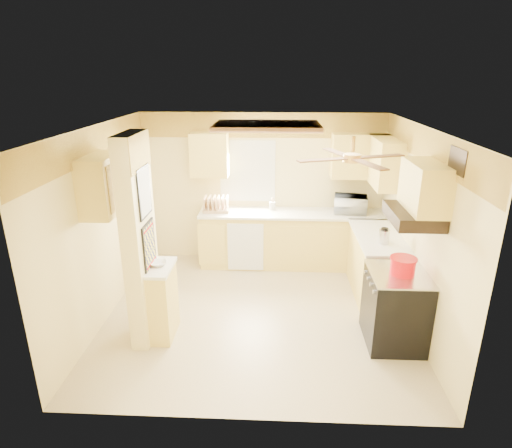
# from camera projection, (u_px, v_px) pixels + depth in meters

# --- Properties ---
(floor) EXTENTS (4.00, 4.00, 0.00)m
(floor) POSITION_uv_depth(u_px,v_px,m) (257.00, 313.00, 5.84)
(floor) COLOR beige
(floor) RESTS_ON ground
(ceiling) EXTENTS (4.00, 4.00, 0.00)m
(ceiling) POSITION_uv_depth(u_px,v_px,m) (258.00, 127.00, 5.00)
(ceiling) COLOR white
(ceiling) RESTS_ON wall_back
(wall_back) EXTENTS (4.00, 0.00, 4.00)m
(wall_back) POSITION_uv_depth(u_px,v_px,m) (262.00, 189.00, 7.21)
(wall_back) COLOR #F6E096
(wall_back) RESTS_ON floor
(wall_front) EXTENTS (4.00, 0.00, 4.00)m
(wall_front) POSITION_uv_depth(u_px,v_px,m) (247.00, 304.00, 3.63)
(wall_front) COLOR #F6E096
(wall_front) RESTS_ON floor
(wall_left) EXTENTS (0.00, 3.80, 3.80)m
(wall_left) POSITION_uv_depth(u_px,v_px,m) (103.00, 225.00, 5.51)
(wall_left) COLOR #F6E096
(wall_left) RESTS_ON floor
(wall_right) EXTENTS (0.00, 3.80, 3.80)m
(wall_right) POSITION_uv_depth(u_px,v_px,m) (417.00, 230.00, 5.33)
(wall_right) COLOR #F6E096
(wall_right) RESTS_ON floor
(wallpaper_border) EXTENTS (4.00, 0.02, 0.40)m
(wallpaper_border) POSITION_uv_depth(u_px,v_px,m) (263.00, 125.00, 6.83)
(wallpaper_border) COLOR #FFDF4B
(wallpaper_border) RESTS_ON wall_back
(partition_column) EXTENTS (0.20, 0.70, 2.50)m
(partition_column) POSITION_uv_depth(u_px,v_px,m) (139.00, 242.00, 4.96)
(partition_column) COLOR #F6E096
(partition_column) RESTS_ON floor
(partition_ledge) EXTENTS (0.25, 0.55, 0.90)m
(partition_ledge) POSITION_uv_depth(u_px,v_px,m) (163.00, 303.00, 5.22)
(partition_ledge) COLOR #FFDE69
(partition_ledge) RESTS_ON floor
(ledge_top) EXTENTS (0.28, 0.58, 0.04)m
(ledge_top) POSITION_uv_depth(u_px,v_px,m) (160.00, 268.00, 5.07)
(ledge_top) COLOR white
(ledge_top) RESTS_ON partition_ledge
(lower_cabinets_back) EXTENTS (3.00, 0.60, 0.90)m
(lower_cabinets_back) POSITION_uv_depth(u_px,v_px,m) (291.00, 240.00, 7.17)
(lower_cabinets_back) COLOR #FFDE69
(lower_cabinets_back) RESTS_ON floor
(lower_cabinets_right) EXTENTS (0.60, 1.40, 0.90)m
(lower_cabinets_right) POSITION_uv_depth(u_px,v_px,m) (377.00, 267.00, 6.18)
(lower_cabinets_right) COLOR #FFDE69
(lower_cabinets_right) RESTS_ON floor
(countertop_back) EXTENTS (3.04, 0.64, 0.04)m
(countertop_back) POSITION_uv_depth(u_px,v_px,m) (292.00, 213.00, 7.00)
(countertop_back) COLOR white
(countertop_back) RESTS_ON lower_cabinets_back
(countertop_right) EXTENTS (0.64, 1.44, 0.04)m
(countertop_right) POSITION_uv_depth(u_px,v_px,m) (379.00, 237.00, 6.02)
(countertop_right) COLOR white
(countertop_right) RESTS_ON lower_cabinets_right
(dishwasher_panel) EXTENTS (0.58, 0.02, 0.80)m
(dishwasher_panel) POSITION_uv_depth(u_px,v_px,m) (246.00, 247.00, 6.92)
(dishwasher_panel) COLOR white
(dishwasher_panel) RESTS_ON lower_cabinets_back
(window) EXTENTS (0.92, 0.02, 1.02)m
(window) POSITION_uv_depth(u_px,v_px,m) (248.00, 171.00, 7.10)
(window) COLOR white
(window) RESTS_ON wall_back
(upper_cab_back_left) EXTENTS (0.60, 0.35, 0.70)m
(upper_cab_back_left) POSITION_uv_depth(u_px,v_px,m) (210.00, 155.00, 6.88)
(upper_cab_back_left) COLOR #FFDE69
(upper_cab_back_left) RESTS_ON wall_back
(upper_cab_back_right) EXTENTS (0.90, 0.35, 0.70)m
(upper_cab_back_right) POSITION_uv_depth(u_px,v_px,m) (360.00, 156.00, 6.77)
(upper_cab_back_right) COLOR #FFDE69
(upper_cab_back_right) RESTS_ON wall_back
(upper_cab_right) EXTENTS (0.35, 1.00, 0.70)m
(upper_cab_right) POSITION_uv_depth(u_px,v_px,m) (385.00, 162.00, 6.31)
(upper_cab_right) COLOR #FFDE69
(upper_cab_right) RESTS_ON wall_right
(upper_cab_left_wall) EXTENTS (0.35, 0.75, 0.70)m
(upper_cab_left_wall) POSITION_uv_depth(u_px,v_px,m) (103.00, 185.00, 5.06)
(upper_cab_left_wall) COLOR #FFDE69
(upper_cab_left_wall) RESTS_ON wall_left
(upper_cab_over_stove) EXTENTS (0.35, 0.76, 0.52)m
(upper_cab_over_stove) POSITION_uv_depth(u_px,v_px,m) (425.00, 187.00, 4.58)
(upper_cab_over_stove) COLOR #FFDE69
(upper_cab_over_stove) RESTS_ON wall_right
(stove) EXTENTS (0.68, 0.77, 0.92)m
(stove) POSITION_uv_depth(u_px,v_px,m) (395.00, 308.00, 5.09)
(stove) COLOR black
(stove) RESTS_ON floor
(range_hood) EXTENTS (0.50, 0.76, 0.14)m
(range_hood) POSITION_uv_depth(u_px,v_px,m) (413.00, 216.00, 4.70)
(range_hood) COLOR black
(range_hood) RESTS_ON upper_cab_over_stove
(poster_menu) EXTENTS (0.02, 0.42, 0.57)m
(poster_menu) POSITION_uv_depth(u_px,v_px,m) (144.00, 192.00, 4.76)
(poster_menu) COLOR black
(poster_menu) RESTS_ON partition_column
(poster_nashville) EXTENTS (0.02, 0.42, 0.57)m
(poster_nashville) POSITION_uv_depth(u_px,v_px,m) (149.00, 246.00, 4.98)
(poster_nashville) COLOR black
(poster_nashville) RESTS_ON partition_column
(ceiling_light_panel) EXTENTS (1.35, 0.95, 0.06)m
(ceiling_light_panel) POSITION_uv_depth(u_px,v_px,m) (267.00, 126.00, 5.48)
(ceiling_light_panel) COLOR brown
(ceiling_light_panel) RESTS_ON ceiling
(ceiling_fan) EXTENTS (1.15, 1.15, 0.26)m
(ceiling_fan) POSITION_uv_depth(u_px,v_px,m) (352.00, 157.00, 4.37)
(ceiling_fan) COLOR gold
(ceiling_fan) RESTS_ON ceiling
(vent_grate) EXTENTS (0.02, 0.40, 0.25)m
(vent_grate) POSITION_uv_depth(u_px,v_px,m) (458.00, 161.00, 4.13)
(vent_grate) COLOR black
(vent_grate) RESTS_ON wall_right
(microwave) EXTENTS (0.56, 0.42, 0.29)m
(microwave) POSITION_uv_depth(u_px,v_px,m) (351.00, 204.00, 6.92)
(microwave) COLOR white
(microwave) RESTS_ON countertop_back
(bowl) EXTENTS (0.25, 0.25, 0.05)m
(bowl) POSITION_uv_depth(u_px,v_px,m) (159.00, 263.00, 5.08)
(bowl) COLOR white
(bowl) RESTS_ON ledge_top
(dutch_oven) EXTENTS (0.30, 0.30, 0.20)m
(dutch_oven) POSITION_uv_depth(u_px,v_px,m) (403.00, 266.00, 4.89)
(dutch_oven) COLOR red
(dutch_oven) RESTS_ON stove
(kettle) EXTENTS (0.14, 0.14, 0.22)m
(kettle) POSITION_uv_depth(u_px,v_px,m) (384.00, 236.00, 5.70)
(kettle) COLOR silver
(kettle) RESTS_ON countertop_right
(dish_rack) EXTENTS (0.44, 0.34, 0.24)m
(dish_rack) POSITION_uv_depth(u_px,v_px,m) (216.00, 206.00, 7.03)
(dish_rack) COLOR tan
(dish_rack) RESTS_ON countertop_back
(utensil_crock) EXTENTS (0.10, 0.10, 0.20)m
(utensil_crock) POSITION_uv_depth(u_px,v_px,m) (272.00, 206.00, 7.11)
(utensil_crock) COLOR white
(utensil_crock) RESTS_ON countertop_back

